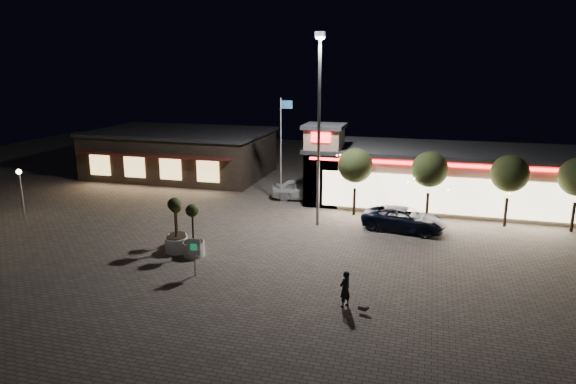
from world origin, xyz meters
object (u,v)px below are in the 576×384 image
(pickup_truck, at_px, (404,219))
(planter_left, at_px, (177,233))
(pedestrian, at_px, (345,289))
(planter_mid, at_px, (176,235))
(white_sedan, at_px, (303,190))
(valet_sign, at_px, (194,250))

(pickup_truck, bearing_deg, planter_left, 126.99)
(pedestrian, bearing_deg, planter_mid, -76.97)
(white_sedan, xyz_separation_m, valet_sign, (-1.66, -15.94, 0.57))
(pedestrian, bearing_deg, valet_sign, -64.62)
(pickup_truck, height_order, valet_sign, valet_sign)
(pickup_truck, height_order, white_sedan, white_sedan)
(white_sedan, height_order, valet_sign, valet_sign)
(pedestrian, relative_size, valet_sign, 0.84)
(pedestrian, bearing_deg, pickup_truck, -154.26)
(pedestrian, relative_size, planter_left, 0.63)
(planter_mid, bearing_deg, valet_sign, -48.62)
(pickup_truck, xyz_separation_m, planter_left, (-12.67, -6.63, 0.08))
(white_sedan, bearing_deg, pedestrian, -165.93)
(pedestrian, xyz_separation_m, planter_left, (-10.78, 5.06, -0.02))
(white_sedan, xyz_separation_m, pedestrian, (6.22, -17.26, 0.02))
(planter_left, distance_m, planter_mid, 0.98)
(planter_mid, xyz_separation_m, valet_sign, (2.51, -2.85, 0.40))
(pickup_truck, distance_m, white_sedan, 9.85)
(pickup_truck, distance_m, valet_sign, 14.26)
(planter_left, height_order, valet_sign, planter_left)
(planter_mid, height_order, valet_sign, planter_mid)
(white_sedan, height_order, planter_left, planter_left)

